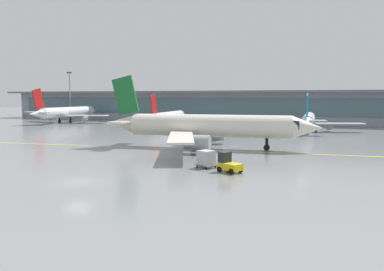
% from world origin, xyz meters
% --- Properties ---
extents(ground_plane, '(400.00, 400.00, 0.00)m').
position_xyz_m(ground_plane, '(0.00, 0.00, 0.00)').
color(ground_plane, gray).
extents(taxiway_centreline_stripe, '(109.30, 13.15, 0.01)m').
position_xyz_m(taxiway_centreline_stripe, '(4.00, 24.37, 0.00)').
color(taxiway_centreline_stripe, yellow).
rests_on(taxiway_centreline_stripe, ground_plane).
extents(terminal_concourse, '(184.92, 11.00, 9.60)m').
position_xyz_m(terminal_concourse, '(0.00, 84.40, 4.92)').
color(terminal_concourse, '#8C939E').
rests_on(terminal_concourse, ground_plane).
extents(gate_airplane_0, '(28.58, 30.64, 10.18)m').
position_xyz_m(gate_airplane_0, '(-55.02, 65.28, 3.05)').
color(gate_airplane_0, silver).
rests_on(gate_airplane_0, ground_plane).
extents(gate_airplane_1, '(24.13, 26.06, 8.63)m').
position_xyz_m(gate_airplane_1, '(-19.29, 61.14, 2.59)').
color(gate_airplane_1, silver).
rests_on(gate_airplane_1, ground_plane).
extents(gate_airplane_2, '(24.20, 26.05, 8.63)m').
position_xyz_m(gate_airplane_2, '(15.53, 62.55, 2.59)').
color(gate_airplane_2, silver).
rests_on(gate_airplane_2, ground_plane).
extents(taxiing_regional_jet, '(34.27, 31.66, 11.35)m').
position_xyz_m(taxiing_regional_jet, '(3.57, 26.32, 3.40)').
color(taxiing_regional_jet, silver).
rests_on(taxiing_regional_jet, ground_plane).
extents(baggage_tug, '(2.95, 2.48, 2.10)m').
position_xyz_m(baggage_tug, '(11.74, 9.85, 0.89)').
color(baggage_tug, yellow).
rests_on(baggage_tug, ground_plane).
extents(cargo_dolly_lead, '(2.59, 2.37, 1.94)m').
position_xyz_m(cargo_dolly_lead, '(8.73, 11.35, 1.05)').
color(cargo_dolly_lead, '#595B60').
rests_on(cargo_dolly_lead, ground_plane).
extents(apron_light_mast_0, '(1.80, 0.36, 16.03)m').
position_xyz_m(apron_light_mast_0, '(-62.66, 75.87, 8.71)').
color(apron_light_mast_0, gray).
rests_on(apron_light_mast_0, ground_plane).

